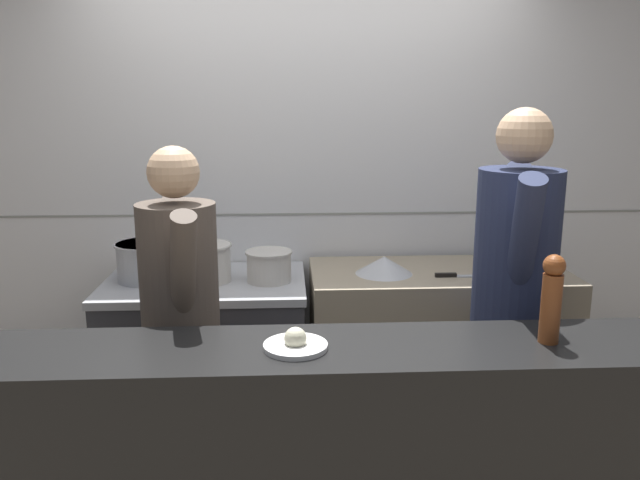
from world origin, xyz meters
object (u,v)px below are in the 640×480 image
chefs_knife (463,275)px  pepper_mill (552,297)px  chef_head_cook (181,315)px  chef_sous (514,289)px  oven_range (208,357)px  mixing_bowl_steel (384,265)px  stock_pot (146,260)px  plated_dish_main (295,343)px  braising_pot (269,265)px  sauce_pot (205,262)px

chefs_knife → pepper_mill: size_ratio=1.11×
chef_head_cook → chef_sous: chef_sous is taller
chef_sous → oven_range: bearing=171.2°
chefs_knife → oven_range: bearing=174.6°
oven_range → chefs_knife: chefs_knife is taller
pepper_mill → chefs_knife: bearing=91.1°
mixing_bowl_steel → chef_head_cook: chef_head_cook is taller
oven_range → stock_pot: size_ratio=3.34×
plated_dish_main → chef_head_cook: bearing=132.3°
mixing_bowl_steel → plated_dish_main: bearing=-113.4°
oven_range → braising_pot: bearing=-6.2°
oven_range → pepper_mill: 1.90m
sauce_pot → plated_dish_main: sauce_pot is taller
oven_range → sauce_pot: (0.01, -0.02, 0.54)m
sauce_pot → braising_pot: 0.33m
chefs_knife → chef_sous: (0.09, -0.47, 0.07)m
chef_sous → sauce_pot: bearing=171.6°
braising_pot → chef_head_cook: 0.69m
pepper_mill → chef_head_cook: chef_head_cook is taller
stock_pot → mixing_bowl_steel: size_ratio=1.05×
plated_dish_main → pepper_mill: size_ratio=0.70×
chef_sous → chef_head_cook: bearing=-165.0°
oven_range → chef_sous: size_ratio=0.59×
sauce_pot → pepper_mill: bearing=-39.9°
mixing_bowl_steel → pepper_mill: (0.42, -1.10, 0.17)m
chefs_knife → chef_head_cook: (-1.36, -0.50, -0.01)m
stock_pot → sauce_pot: size_ratio=1.12×
oven_range → mixing_bowl_steel: (0.94, -0.05, 0.51)m
braising_pot → mixing_bowl_steel: bearing=-0.8°
chefs_knife → pepper_mill: 1.04m
braising_pot → chef_sous: (1.09, -0.56, 0.03)m
chef_sous → braising_pot: bearing=166.6°
oven_range → mixing_bowl_steel: bearing=-2.8°
oven_range → pepper_mill: pepper_mill is taller
oven_range → braising_pot: (0.34, -0.04, 0.52)m
chef_sous → chefs_knife: bearing=114.8°
sauce_pot → chef_sous: 1.54m
chef_head_cook → chef_sous: (1.45, 0.03, 0.08)m
pepper_mill → braising_pot: bearing=132.7°
mixing_bowl_steel → plated_dish_main: plated_dish_main is taller
braising_pot → pepper_mill: bearing=-47.3°
sauce_pot → chef_head_cook: chef_head_cook is taller
stock_pot → chef_sous: bearing=-19.5°
braising_pot → chef_sous: bearing=-27.1°
mixing_bowl_steel → chefs_knife: (0.40, -0.08, -0.04)m
chef_head_cook → sauce_pot: bearing=71.8°
oven_range → stock_pot: bearing=176.2°
mixing_bowl_steel → chef_sous: (0.49, -0.55, 0.03)m
mixing_bowl_steel → pepper_mill: 1.19m
stock_pot → braising_pot: size_ratio=1.29×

